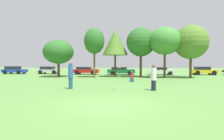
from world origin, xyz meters
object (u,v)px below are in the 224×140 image
object	(u,v)px
bystander_sitting	(132,77)
tree_2	(115,42)
person_thrower	(71,75)
parked_car_green	(121,71)
tree_0	(58,52)
parked_car_red	(86,70)
tree_5	(191,42)
parked_car_blue	(14,70)
parked_car_silver	(49,70)
tree_3	(141,42)
parked_car_white	(161,71)
tree_1	(94,41)
person_catcher	(154,77)
frisbee	(119,68)
parked_car_yellow	(203,71)
tree_4	(165,41)

from	to	relation	value
bystander_sitting	tree_2	xyz separation A→B (m)	(-2.29, 6.92, 4.24)
person_thrower	parked_car_green	size ratio (longest dim) A/B	0.45
tree_0	parked_car_red	xyz separation A→B (m)	(2.30, 5.75, -2.70)
tree_5	parked_car_blue	world-z (taller)	tree_5
tree_5	parked_car_silver	world-z (taller)	tree_5
tree_3	parked_car_white	world-z (taller)	tree_3
parked_car_blue	tree_1	bearing A→B (deg)	-22.89
parked_car_green	tree_5	bearing A→B (deg)	-31.93
person_thrower	tree_2	distance (m)	13.30
person_thrower	tree_3	world-z (taller)	tree_3
person_catcher	frisbee	size ratio (longest dim) A/B	6.88
tree_1	parked_car_white	bearing A→B (deg)	34.45
person_catcher	tree_0	bearing A→B (deg)	-43.62
person_thrower	parked_car_yellow	size ratio (longest dim) A/B	0.50
parked_car_white	person_catcher	bearing A→B (deg)	-99.86
person_thrower	tree_4	distance (m)	14.55
bystander_sitting	person_catcher	bearing A→B (deg)	-75.61
person_catcher	frisbee	distance (m)	2.47
bystander_sitting	parked_car_blue	world-z (taller)	parked_car_blue
tree_4	parked_car_silver	distance (m)	19.70
tree_1	parked_car_white	xyz separation A→B (m)	(9.30, 6.38, -4.04)
person_catcher	parked_car_green	xyz separation A→B (m)	(-3.28, 17.26, -0.26)
tree_1	parked_car_blue	bearing A→B (deg)	157.34
parked_car_red	parked_car_white	bearing A→B (deg)	0.05
tree_0	person_thrower	bearing A→B (deg)	-64.64
person_thrower	bystander_sitting	world-z (taller)	person_thrower
tree_2	tree_5	xyz separation A→B (m)	(9.62, -1.16, -0.21)
person_thrower	parked_car_white	size ratio (longest dim) A/B	0.49
frisbee	bystander_sitting	distance (m)	6.11
bystander_sitting	parked_car_green	size ratio (longest dim) A/B	0.25
tree_0	parked_car_silver	world-z (taller)	tree_0
person_catcher	tree_4	size ratio (longest dim) A/B	0.28
tree_3	parked_car_green	world-z (taller)	tree_3
bystander_sitting	tree_1	distance (m)	8.25
frisbee	tree_2	distance (m)	13.32
parked_car_green	parked_car_white	xyz separation A→B (m)	(6.24, 0.18, -0.01)
person_catcher	tree_0	xyz separation A→B (m)	(-11.37, 11.63, 2.45)
person_thrower	parked_car_yellow	world-z (taller)	person_thrower
tree_5	parked_car_red	xyz separation A→B (m)	(-14.89, 5.74, -3.83)
tree_3	tree_5	bearing A→B (deg)	-6.57
tree_3	parked_car_red	bearing A→B (deg)	150.02
bystander_sitting	tree_2	world-z (taller)	tree_2
tree_4	tree_0	bearing A→B (deg)	179.10
bystander_sitting	parked_car_red	bearing A→B (deg)	123.34
tree_3	parked_car_yellow	distance (m)	12.04
tree_2	frisbee	bearing A→B (deg)	-83.65
tree_2	parked_car_silver	size ratio (longest dim) A/B	1.69
parked_car_red	parked_car_green	world-z (taller)	same
frisbee	tree_4	xyz separation A→B (m)	(4.96, 11.47, 3.06)
tree_5	parked_car_yellow	bearing A→B (deg)	59.12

